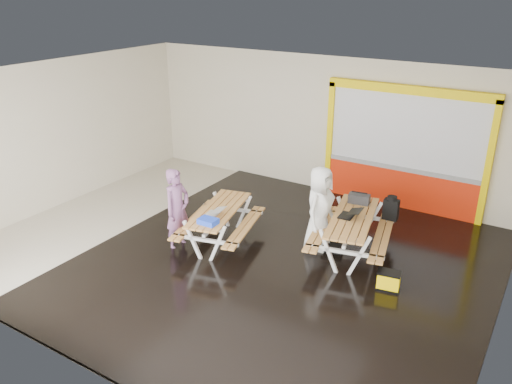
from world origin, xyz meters
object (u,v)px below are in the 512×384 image
Objects in this scene: laptop_left at (215,212)px; toolbox at (359,199)px; person_left at (177,210)px; blue_pouch at (208,221)px; picnic_table_right at (352,226)px; dark_case at (332,247)px; fluke_bag at (388,281)px; backpack at (391,208)px; picnic_table_left at (219,217)px; person_right at (320,209)px; laptop_right at (350,214)px.

toolbox reaches higher than laptop_left.
person_left is 4.77× the size of blue_pouch.
picnic_table_right reaches higher than dark_case.
person_left is 3.90× the size of fluke_bag.
picnic_table_left is at bearing -146.71° from backpack.
picnic_table_right is at bearing 14.19° from dark_case.
person_right is 2.05m from fluke_bag.
picnic_table_right is 5.83× the size of dark_case.
laptop_right is (2.38, 1.24, 0.06)m from laptop_left.
toolbox is 0.69m from backpack.
person_left is at bearing -152.40° from dark_case.
person_left is 3.86× the size of laptop_right.
picnic_table_left is 0.39m from laptop_left.
fluke_bag is (1.43, -0.79, 0.09)m from dark_case.
toolbox reaches higher than blue_pouch.
picnic_table_left is 2.93m from toolbox.
backpack reaches higher than dark_case.
picnic_table_right is 0.73m from person_right.
laptop_right is 0.85m from dark_case.
picnic_table_right is (2.52, 1.00, 0.04)m from picnic_table_left.
dark_case is at bearing -105.27° from toolbox.
laptop_left is 3.66m from backpack.
person_left reaches higher than laptop_right.
person_left reaches higher than backpack.
person_right reaches higher than picnic_table_right.
picnic_table_left is at bearing -157.15° from dark_case.
backpack is at bearing -47.01° from person_right.
person_right is at bearing 44.46° from blue_pouch.
dark_case is (-0.21, -0.77, -0.84)m from toolbox.
laptop_right is at bearing -61.75° from person_left.
person_right is 3.44× the size of backpack.
picnic_table_right is 4.74× the size of backpack.
picnic_table_left is 5.17× the size of fluke_bag.
blue_pouch reaches higher than dark_case.
person_right reaches higher than person_left.
fluke_bag is at bearing 6.62° from laptop_left.
person_right reaches higher than laptop_right.
blue_pouch reaches higher than picnic_table_right.
backpack is at bearing 64.13° from picnic_table_right.
picnic_table_right is 1.47m from fluke_bag.
picnic_table_left is 4.47× the size of backpack.
toolbox reaches higher than picnic_table_right.
toolbox is at bearing -51.00° from person_left.
laptop_right is (2.47, 0.95, 0.30)m from picnic_table_left.
picnic_table_right is at bearing 36.30° from blue_pouch.
laptop_left is at bearing -152.00° from picnic_table_right.
toolbox is 2.12m from fluke_bag.
toolbox is at bearing 47.72° from blue_pouch.
person_right is 4.86× the size of blue_pouch.
toolbox is at bearing 74.73° from dark_case.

